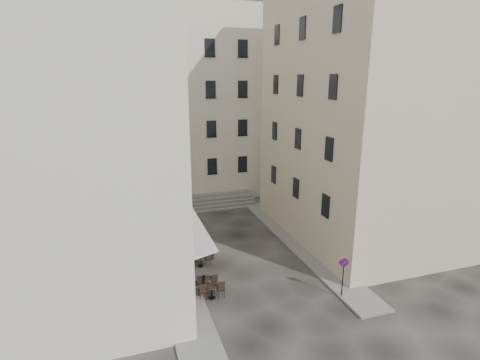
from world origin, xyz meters
name	(u,v)px	position (x,y,z in m)	size (l,w,h in m)	color
ground	(253,273)	(0.00, 0.00, 0.00)	(90.00, 90.00, 0.00)	black
sidewalk_left	(170,254)	(-4.50, 4.00, 0.06)	(2.00, 22.00, 0.12)	slate
sidewalk_right	(297,242)	(4.50, 3.00, 0.06)	(2.00, 18.00, 0.12)	slate
building_left	(48,101)	(-10.50, 3.00, 10.31)	(12.20, 16.20, 20.60)	beige
building_right	(375,109)	(10.50, 3.50, 9.31)	(12.20, 14.20, 18.60)	beige
building_back	(180,100)	(-1.00, 19.00, 9.31)	(18.20, 10.20, 18.60)	beige
cafe_storefront	(178,247)	(-4.32, 1.00, 1.88)	(1.74, 7.30, 3.50)	#42090C
stone_steps	(206,203)	(0.00, 12.57, 0.40)	(9.00, 3.15, 0.80)	#605D5B
bollard_near	(204,282)	(-3.25, -1.00, 0.53)	(0.12, 0.12, 0.98)	black
bollard_mid	(192,255)	(-3.25, 2.50, 0.53)	(0.12, 0.12, 0.98)	black
bollard_far	(183,234)	(-3.25, 6.00, 0.53)	(0.12, 0.12, 0.98)	black
no_parking_sign	(344,269)	(3.66, -3.98, 1.68)	(0.52, 0.20, 2.37)	black
bistro_table_a	(212,290)	(-3.04, -1.87, 0.49)	(1.38, 0.65, 0.97)	black
bistro_table_b	(207,281)	(-3.06, -0.81, 0.42)	(1.18, 0.55, 0.83)	black
bistro_table_c	(201,259)	(-2.85, 1.78, 0.48)	(1.33, 0.62, 0.93)	black
bistro_table_d	(198,250)	(-2.73, 3.23, 0.45)	(1.24, 0.58, 0.87)	black
bistro_table_e	(185,248)	(-3.45, 3.86, 0.44)	(1.22, 0.57, 0.86)	black
pedestrian	(210,246)	(-2.06, 2.50, 0.95)	(0.69, 0.45, 1.89)	black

